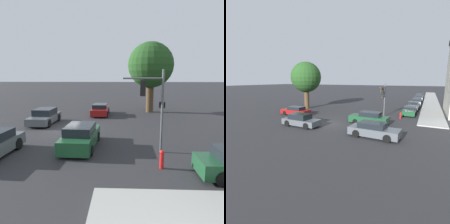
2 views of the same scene
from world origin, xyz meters
The scene contains 7 objects.
ground_plane centered at (0.00, 0.00, 0.00)m, with size 300.00×300.00×0.00m, color #28282B.
street_tree centered at (-9.24, 8.30, 5.68)m, with size 5.48×5.48×8.49m.
traffic_signal centered at (5.29, 6.60, 3.17)m, with size 0.49×2.43×4.80m.
crossing_car_1 centered at (4.69, 2.31, 0.69)m, with size 4.67×2.03×1.47m.
crossing_car_2 centered at (-1.97, -2.34, 0.68)m, with size 4.44×2.05×1.42m.
crossing_car_3 centered at (-6.86, 2.40, 0.62)m, with size 4.48×1.89×1.29m.
fire_hydrant centered at (7.70, 6.79, 0.49)m, with size 0.22×0.22×0.92m.
Camera 1 is at (17.78, 4.84, 4.42)m, focal length 35.00 mm.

